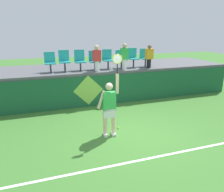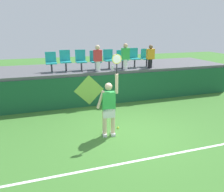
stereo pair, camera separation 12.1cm
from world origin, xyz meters
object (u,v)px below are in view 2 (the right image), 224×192
at_px(tennis_player, 109,107).
at_px(stadium_chair_2, 81,59).
at_px(stadium_chair_4, 109,58).
at_px(spectator_2, 150,56).
at_px(stadium_chair_1, 65,60).
at_px(stadium_chair_5, 122,58).
at_px(stadium_chair_3, 95,59).
at_px(stadium_chair_7, 146,57).
at_px(spectator_0, 125,56).
at_px(stadium_chair_6, 134,57).
at_px(water_bottle, 113,68).
at_px(tennis_ball, 118,128).
at_px(spectator_1, 98,58).
at_px(stadium_chair_0, 51,61).

height_order(tennis_player, stadium_chair_2, tennis_player).
distance_m(stadium_chair_4, spectator_2, 1.91).
relative_size(stadium_chair_1, stadium_chair_5, 1.10).
relative_size(stadium_chair_3, stadium_chair_7, 0.99).
distance_m(tennis_player, spectator_0, 3.79).
height_order(stadium_chair_6, stadium_chair_7, stadium_chair_6).
xyz_separation_m(stadium_chair_3, stadium_chair_7, (2.48, -0.00, 0.02)).
distance_m(water_bottle, stadium_chair_7, 2.03).
distance_m(tennis_player, stadium_chair_3, 3.77).
bearing_deg(stadium_chair_7, spectator_0, -160.60).
relative_size(tennis_ball, stadium_chair_2, 0.08).
bearing_deg(tennis_ball, stadium_chair_5, 67.89).
height_order(stadium_chair_1, stadium_chair_4, stadium_chair_1).
bearing_deg(spectator_0, stadium_chair_2, 166.96).
distance_m(water_bottle, spectator_1, 0.77).
bearing_deg(spectator_2, water_bottle, -173.00).
relative_size(stadium_chair_2, spectator_0, 0.77).
distance_m(tennis_ball, stadium_chair_5, 3.97).
xyz_separation_m(tennis_ball, stadium_chair_6, (1.93, 3.27, 1.88)).
distance_m(tennis_ball, stadium_chair_2, 3.81).
xyz_separation_m(water_bottle, stadium_chair_3, (-0.59, 0.66, 0.31)).
distance_m(tennis_ball, water_bottle, 3.09).
height_order(tennis_player, water_bottle, tennis_player).
bearing_deg(stadium_chair_5, spectator_1, -160.91).
xyz_separation_m(stadium_chair_5, stadium_chair_7, (1.23, 0.00, 0.01)).
relative_size(stadium_chair_7, spectator_1, 0.76).
bearing_deg(spectator_1, spectator_0, 0.23).
xyz_separation_m(tennis_ball, stadium_chair_3, (0.07, 3.27, 1.83)).
bearing_deg(stadium_chair_4, stadium_chair_0, -179.97).
bearing_deg(tennis_ball, stadium_chair_7, 51.99).
bearing_deg(stadium_chair_2, stadium_chair_7, -0.12).
relative_size(stadium_chair_1, spectator_1, 0.80).
xyz_separation_m(tennis_ball, stadium_chair_2, (-0.57, 3.27, 1.86)).
height_order(stadium_chair_3, spectator_0, spectator_0).
height_order(stadium_chair_3, spectator_1, spectator_1).
distance_m(stadium_chair_4, stadium_chair_7, 1.86).
xyz_separation_m(tennis_ball, spectator_2, (2.55, 2.85, 1.93)).
bearing_deg(spectator_2, tennis_ball, -131.90).
bearing_deg(tennis_ball, stadium_chair_0, 119.15).
xyz_separation_m(stadium_chair_1, stadium_chair_6, (3.17, -0.00, 0.00)).
distance_m(stadium_chair_1, spectator_0, 2.60).
bearing_deg(water_bottle, stadium_chair_1, 160.88).
bearing_deg(stadium_chair_6, stadium_chair_4, -179.98).
height_order(tennis_player, spectator_2, tennis_player).
bearing_deg(spectator_0, spectator_1, -179.77).
relative_size(tennis_player, spectator_1, 2.27).
bearing_deg(tennis_player, spectator_2, 47.07).
distance_m(water_bottle, stadium_chair_1, 2.04).
height_order(stadium_chair_7, spectator_0, spectator_0).
bearing_deg(spectator_2, stadium_chair_4, 167.21).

